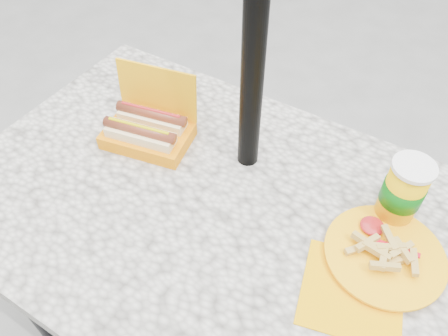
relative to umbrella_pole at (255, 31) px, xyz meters
The scene contains 6 objects.
ground 1.11m from the umbrella_pole, 90.00° to the right, with size 60.00×60.00×0.00m, color slate.
picnic_table 0.49m from the umbrella_pole, 90.00° to the right, with size 1.20×0.80×0.75m.
umbrella_pole is the anchor object (origin of this frame).
hotdog_box 0.40m from the umbrella_pole, 163.76° to the right, with size 0.24×0.19×0.18m.
fries_plate 0.51m from the umbrella_pole, 16.12° to the right, with size 0.26×0.34×0.05m.
soda_cup 0.45m from the umbrella_pole, ahead, with size 0.09×0.09×0.16m.
Camera 1 is at (0.34, -0.51, 1.54)m, focal length 35.00 mm.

